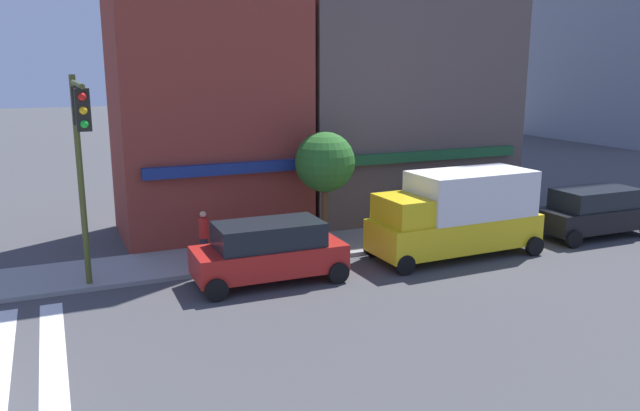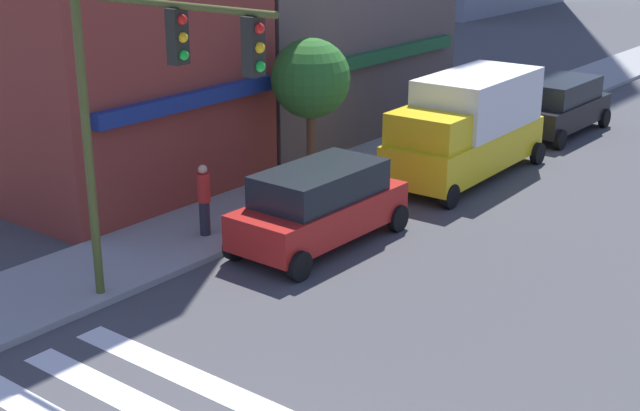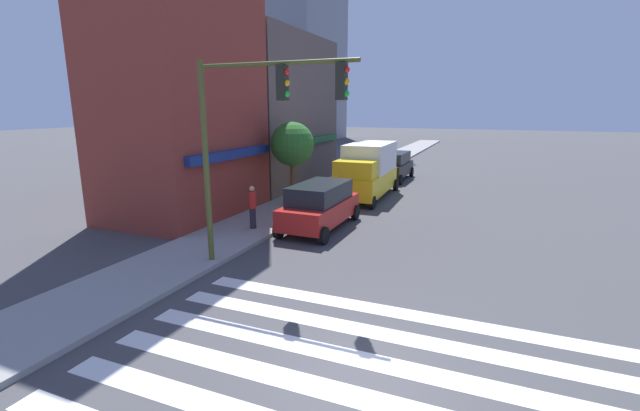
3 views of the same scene
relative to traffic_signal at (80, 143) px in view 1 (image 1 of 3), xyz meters
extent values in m
cube|color=silver|center=(-1.11, -4.59, -4.65)|extent=(0.59, 10.80, 0.01)
cube|color=maroon|center=(5.10, 6.91, 3.21)|extent=(7.12, 5.00, 15.73)
cube|color=navy|center=(5.10, 4.26, -1.65)|extent=(6.05, 0.30, 0.40)
cube|color=brown|center=(13.81, 6.91, 0.05)|extent=(9.96, 5.00, 9.41)
cube|color=#1E592D|center=(13.81, 4.26, -1.65)|extent=(8.47, 0.30, 0.40)
cylinder|color=#474C1E|center=(0.00, 1.81, -1.44)|extent=(0.18, 0.18, 6.42)
cylinder|color=#474C1E|center=(0.00, -0.67, 1.57)|extent=(0.12, 4.97, 0.12)
cube|color=black|center=(0.00, -0.92, 1.04)|extent=(0.32, 0.24, 0.95)
sphere|color=red|center=(0.00, -1.05, 1.34)|extent=(0.18, 0.18, 0.18)
sphere|color=#EAAD14|center=(0.00, -1.05, 1.04)|extent=(0.18, 0.18, 0.18)
sphere|color=green|center=(0.00, -1.05, 0.74)|extent=(0.18, 0.18, 0.18)
cube|color=black|center=(0.00, -2.66, 1.04)|extent=(0.32, 0.24, 0.95)
sphere|color=red|center=(0.00, -2.79, 1.34)|extent=(0.18, 0.18, 0.18)
sphere|color=#EAAD14|center=(0.00, -2.79, 1.04)|extent=(0.18, 0.18, 0.18)
sphere|color=green|center=(0.00, -2.79, 0.74)|extent=(0.18, 0.18, 0.18)
cube|color=#B21E19|center=(5.24, 0.11, -3.89)|extent=(4.72, 1.95, 0.85)
cube|color=black|center=(5.24, 0.11, -3.09)|extent=(3.31, 1.78, 0.75)
cylinder|color=black|center=(3.30, 1.06, -4.31)|extent=(0.68, 0.22, 0.68)
cylinder|color=black|center=(3.30, -0.84, -4.31)|extent=(0.68, 0.22, 0.68)
cylinder|color=black|center=(7.18, 1.06, -4.31)|extent=(0.68, 0.22, 0.68)
cylinder|color=black|center=(7.18, -0.84, -4.31)|extent=(0.68, 0.22, 0.68)
cube|color=yellow|center=(12.20, 0.11, -3.76)|extent=(6.26, 2.37, 1.10)
cube|color=silver|center=(12.82, 0.11, -2.41)|extent=(4.40, 2.32, 1.60)
cube|color=yellow|center=(10.21, 0.11, -2.76)|extent=(1.79, 2.14, 0.90)
cylinder|color=black|center=(9.50, 1.21, -4.31)|extent=(0.68, 0.22, 0.68)
cylinder|color=black|center=(9.50, -0.99, -4.31)|extent=(0.68, 0.22, 0.68)
cylinder|color=black|center=(14.89, 1.21, -4.31)|extent=(0.68, 0.22, 0.68)
cylinder|color=black|center=(14.89, -0.99, -4.31)|extent=(0.68, 0.22, 0.68)
cube|color=black|center=(18.84, 0.11, -3.89)|extent=(4.72, 1.94, 0.85)
cube|color=black|center=(18.84, 0.11, -3.09)|extent=(3.30, 1.78, 0.75)
cylinder|color=black|center=(16.90, 1.06, -4.31)|extent=(0.68, 0.22, 0.68)
cylinder|color=black|center=(16.90, -0.84, -4.31)|extent=(0.68, 0.22, 0.68)
cylinder|color=black|center=(20.78, 1.06, -4.31)|extent=(0.68, 0.22, 0.68)
cylinder|color=#23232D|center=(3.74, 2.49, -4.08)|extent=(0.26, 0.26, 0.85)
cylinder|color=red|center=(3.74, 2.49, -3.30)|extent=(0.32, 0.32, 0.70)
sphere|color=tan|center=(3.74, 2.49, -2.84)|extent=(0.22, 0.22, 0.22)
cylinder|color=#23232D|center=(13.50, 2.24, -4.08)|extent=(0.26, 0.26, 0.85)
cylinder|color=silver|center=(13.50, 2.24, -3.30)|extent=(0.32, 0.32, 0.70)
sphere|color=tan|center=(13.50, 2.24, -2.84)|extent=(0.22, 0.22, 0.22)
cylinder|color=brown|center=(8.38, 2.91, -3.34)|extent=(0.24, 0.24, 2.32)
sphere|color=#286623|center=(8.38, 2.91, -1.41)|extent=(2.20, 2.20, 2.20)
camera|label=1|loc=(-0.74, -17.61, 1.99)|focal=35.00mm
camera|label=2|loc=(-10.47, -12.24, 3.27)|focal=50.00mm
camera|label=3|loc=(-10.95, -6.57, 0.38)|focal=24.00mm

